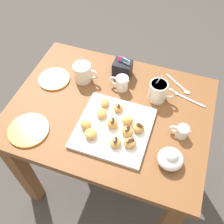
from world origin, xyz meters
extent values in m
plane|color=#423D38|center=(0.00, 0.00, 0.00)|extent=(8.00, 8.00, 0.00)
cube|color=brown|center=(0.00, 0.00, 0.72)|extent=(0.92, 0.70, 0.04)
cube|color=brown|center=(-0.40, -0.29, 0.35)|extent=(0.07, 0.07, 0.71)
cube|color=brown|center=(0.40, -0.29, 0.35)|extent=(0.07, 0.07, 0.71)
cube|color=brown|center=(-0.40, 0.29, 0.35)|extent=(0.07, 0.07, 0.71)
cube|color=brown|center=(0.40, 0.29, 0.35)|extent=(0.07, 0.07, 0.71)
cube|color=silver|center=(0.06, -0.10, 0.75)|extent=(0.31, 0.31, 0.02)
cylinder|color=silver|center=(-0.19, 0.13, 0.79)|extent=(0.09, 0.09, 0.09)
torus|color=silver|center=(-0.14, 0.13, 0.79)|extent=(0.06, 0.01, 0.06)
cylinder|color=black|center=(-0.19, 0.13, 0.83)|extent=(0.07, 0.07, 0.01)
cylinder|color=silver|center=(-0.21, 0.13, 0.82)|extent=(0.04, 0.02, 0.12)
cylinder|color=silver|center=(0.19, 0.13, 0.79)|extent=(0.08, 0.08, 0.10)
torus|color=silver|center=(0.24, 0.13, 0.80)|extent=(0.06, 0.01, 0.06)
cylinder|color=black|center=(0.19, 0.13, 0.83)|extent=(0.07, 0.07, 0.01)
cylinder|color=silver|center=(0.17, 0.13, 0.83)|extent=(0.05, 0.01, 0.13)
cylinder|color=silver|center=(0.01, 0.14, 0.78)|extent=(0.06, 0.06, 0.07)
cone|color=silver|center=(0.04, 0.14, 0.80)|extent=(0.02, 0.02, 0.02)
torus|color=silver|center=(-0.03, 0.14, 0.78)|extent=(0.05, 0.01, 0.05)
cylinder|color=white|center=(0.01, 0.14, 0.81)|extent=(0.05, 0.05, 0.01)
cube|color=black|center=(-0.01, 0.23, 0.78)|extent=(0.09, 0.07, 0.08)
cube|color=white|center=(0.01, 0.23, 0.83)|extent=(0.04, 0.02, 0.03)
cube|color=#2D84D1|center=(0.00, 0.23, 0.83)|extent=(0.04, 0.01, 0.03)
cube|color=#EA4C93|center=(-0.02, 0.24, 0.83)|extent=(0.04, 0.01, 0.03)
ellipsoid|color=silver|center=(0.32, -0.18, 0.77)|extent=(0.10, 0.10, 0.06)
sphere|color=silver|center=(0.32, -0.18, 0.79)|extent=(0.06, 0.06, 0.06)
ellipsoid|color=green|center=(0.33, -0.18, 0.81)|extent=(0.03, 0.02, 0.01)
cylinder|color=silver|center=(0.34, -0.04, 0.77)|extent=(0.05, 0.05, 0.05)
cone|color=silver|center=(0.36, -0.04, 0.79)|extent=(0.02, 0.02, 0.02)
torus|color=silver|center=(0.30, -0.04, 0.77)|extent=(0.04, 0.01, 0.04)
cylinder|color=black|center=(0.34, -0.04, 0.79)|extent=(0.04, 0.04, 0.01)
cylinder|color=orange|center=(-0.29, -0.23, 0.75)|extent=(0.18, 0.18, 0.01)
cylinder|color=orange|center=(-0.33, 0.08, 0.75)|extent=(0.16, 0.16, 0.01)
cube|color=silver|center=(0.26, 0.26, 0.74)|extent=(0.12, 0.10, 0.00)
ellipsoid|color=silver|center=(0.32, 0.21, 0.75)|extent=(0.03, 0.02, 0.01)
cube|color=silver|center=(0.34, 0.17, 0.74)|extent=(0.15, 0.05, 0.00)
ellipsoid|color=silver|center=(0.27, 0.19, 0.75)|extent=(0.03, 0.02, 0.01)
ellipsoid|color=#D19347|center=(0.15, -0.16, 0.77)|extent=(0.07, 0.06, 0.03)
ellipsoid|color=black|center=(0.15, -0.16, 0.79)|extent=(0.04, 0.04, 0.00)
ellipsoid|color=#D19347|center=(-0.06, -0.14, 0.78)|extent=(0.06, 0.06, 0.04)
ellipsoid|color=#D19347|center=(0.12, -0.12, 0.78)|extent=(0.06, 0.06, 0.04)
ellipsoid|color=black|center=(0.12, -0.12, 0.80)|extent=(0.02, 0.03, 0.00)
ellipsoid|color=#D19347|center=(0.09, -0.18, 0.77)|extent=(0.05, 0.05, 0.03)
ellipsoid|color=black|center=(0.09, -0.18, 0.79)|extent=(0.02, 0.04, 0.00)
ellipsoid|color=#D19347|center=(-0.02, -0.18, 0.77)|extent=(0.06, 0.06, 0.03)
ellipsoid|color=#D19347|center=(0.05, -0.10, 0.78)|extent=(0.07, 0.07, 0.04)
ellipsoid|color=black|center=(0.05, -0.10, 0.80)|extent=(0.02, 0.04, 0.00)
ellipsoid|color=#D19347|center=(-0.02, -0.06, 0.77)|extent=(0.05, 0.06, 0.03)
ellipsoid|color=#D19347|center=(-0.02, 0.00, 0.77)|extent=(0.05, 0.06, 0.03)
ellipsoid|color=#D19347|center=(0.16, -0.08, 0.78)|extent=(0.06, 0.06, 0.04)
ellipsoid|color=black|center=(0.16, -0.08, 0.79)|extent=(0.04, 0.03, 0.00)
ellipsoid|color=#D19347|center=(0.04, -0.01, 0.77)|extent=(0.06, 0.06, 0.03)
ellipsoid|color=black|center=(0.04, -0.01, 0.79)|extent=(0.03, 0.03, 0.00)
ellipsoid|color=#D19347|center=(0.10, -0.06, 0.78)|extent=(0.06, 0.06, 0.04)
camera|label=1|loc=(0.25, -0.69, 1.68)|focal=41.46mm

